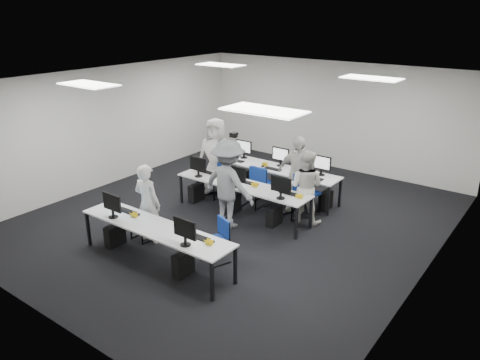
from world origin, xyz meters
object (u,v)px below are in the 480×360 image
Objects in this scene: chair_1 at (216,249)px; student_1 at (305,186)px; student_3 at (297,174)px; photographer at (228,184)px; chair_0 at (145,226)px; student_2 at (216,156)px; chair_5 at (225,181)px; desk_front at (155,229)px; student_0 at (148,204)px; chair_2 at (215,186)px; chair_7 at (306,201)px; desk_mid at (242,187)px; chair_4 at (294,206)px; chair_6 at (264,191)px; chair_3 at (253,194)px.

student_1 reaches higher than chair_1.
photographer is at bearing -111.92° from student_3.
student_2 is at bearing 104.52° from chair_0.
chair_5 is 2.12m from student_3.
chair_0 is at bearing 148.59° from desk_front.
chair_2 is at bearing -85.67° from student_0.
photographer reaches higher than desk_front.
photographer reaches higher than student_2.
chair_7 is 0.59× the size of student_1.
photographer is (-1.18, -1.14, 0.14)m from student_1.
chair_4 is at bearing 33.18° from desk_mid.
student_0 is (-1.71, -2.70, 0.54)m from chair_4.
photographer is at bearing 139.92° from chair_1.
chair_7 reaches higher than chair_4.
chair_6 is 1.43m from student_1.
chair_2 is at bearing 110.91° from desk_front.
chair_3 reaches higher than chair_2.
chair_0 is 0.91× the size of chair_3.
chair_0 is at bearing -113.74° from desk_mid.
chair_4 is at bearing 107.71° from chair_1.
chair_6 is (0.08, 0.33, 0.01)m from chair_3.
chair_5 is at bearing -168.25° from chair_7.
student_0 is 0.99× the size of student_1.
chair_2 is 1.82m from photographer.
chair_1 reaches higher than desk_front.
chair_5 reaches higher than desk_front.
student_1 is at bearing 3.38° from chair_4.
chair_7 is 2.54m from student_2.
chair_4 is at bearing -101.67° from chair_7.
student_0 is at bearing -99.64° from chair_6.
chair_5 is at bearing -86.98° from student_0.
chair_2 is 0.41m from chair_5.
chair_2 is (-2.01, 2.43, 0.01)m from chair_1.
student_3 is at bearing 16.57° from chair_3.
student_1 is at bearing 7.48° from chair_2.
chair_0 is 0.95× the size of chair_5.
chair_5 is 0.54× the size of student_0.
chair_1 is 0.91× the size of chair_3.
chair_3 is 1.06m from chair_4.
chair_1 is 2.56m from student_1.
desk_mid is (0.00, 2.60, 0.00)m from desk_front.
student_0 is 0.85× the size of photographer.
desk_mid is at bearing -43.85° from chair_5.
chair_0 and chair_4 have the same top height.
chair_5 is at bearing -18.16° from student_1.
student_0 is at bearing 144.62° from desk_front.
chair_6 is 1.50m from student_2.
desk_front is 2.02m from photographer.
student_1 reaches higher than chair_5.
photographer is at bearing 87.43° from desk_front.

